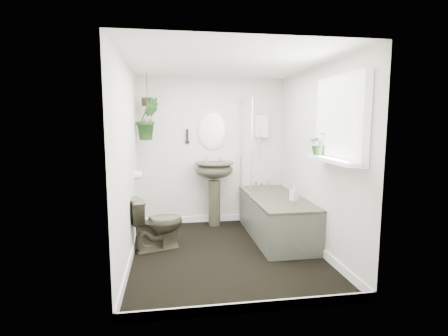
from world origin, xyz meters
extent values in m
cube|color=black|center=(0.00, 0.00, -0.01)|extent=(2.30, 2.80, 0.02)
cube|color=white|center=(0.00, 0.00, 2.31)|extent=(2.30, 2.80, 0.02)
cube|color=white|center=(0.00, 1.41, 1.15)|extent=(2.30, 0.02, 2.30)
cube|color=white|center=(0.00, -1.41, 1.15)|extent=(2.30, 0.02, 2.30)
cube|color=white|center=(-1.16, 0.00, 1.15)|extent=(0.02, 2.80, 2.30)
cube|color=white|center=(1.16, 0.00, 1.15)|extent=(0.02, 2.80, 2.30)
cube|color=white|center=(0.00, 0.00, 0.05)|extent=(2.30, 2.80, 0.10)
cube|color=white|center=(0.80, 1.34, 1.55)|extent=(0.20, 0.10, 0.35)
ellipsoid|color=beige|center=(0.01, 1.37, 1.50)|extent=(0.46, 0.03, 0.62)
cylinder|color=black|center=(-0.39, 1.36, 1.40)|extent=(0.04, 0.04, 0.22)
cylinder|color=white|center=(-1.10, 0.70, 0.90)|extent=(0.11, 0.11, 0.11)
cube|color=white|center=(1.09, -0.70, 1.65)|extent=(0.08, 1.00, 0.90)
cube|color=white|center=(1.02, -0.70, 1.23)|extent=(0.18, 1.00, 0.04)
cube|color=white|center=(1.04, -0.70, 1.65)|extent=(0.01, 0.86, 0.76)
imported|color=#353426|center=(-0.85, 0.29, 0.34)|extent=(0.76, 0.59, 0.69)
imported|color=black|center=(1.00, -0.40, 1.38)|extent=(0.24, 0.21, 0.25)
imported|color=black|center=(-0.97, 1.08, 1.66)|extent=(0.40, 0.36, 0.61)
imported|color=black|center=(0.96, 0.23, 0.68)|extent=(0.12, 0.12, 0.20)
cylinder|color=black|center=(-0.97, 1.08, 1.91)|extent=(0.16, 0.16, 0.12)
camera|label=1|loc=(-0.68, -4.12, 1.64)|focal=28.00mm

